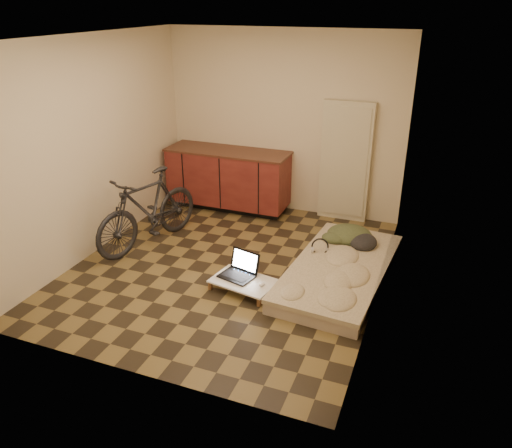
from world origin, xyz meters
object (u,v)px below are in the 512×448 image
at_px(bicycle, 147,206).
at_px(lap_desk, 244,282).
at_px(laptop, 239,271).
at_px(futon, 340,271).

bearing_deg(bicycle, lap_desk, -4.82).
relative_size(lap_desk, laptop, 1.73).
bearing_deg(bicycle, futon, 16.65).
bearing_deg(laptop, lap_desk, -32.12).
relative_size(bicycle, laptop, 3.82).
distance_m(bicycle, futon, 2.54).
relative_size(bicycle, lap_desk, 2.21).
xyz_separation_m(lap_desk, laptop, (-0.09, 0.09, 0.07)).
bearing_deg(lap_desk, bicycle, 169.52).
bearing_deg(bicycle, laptop, -2.82).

